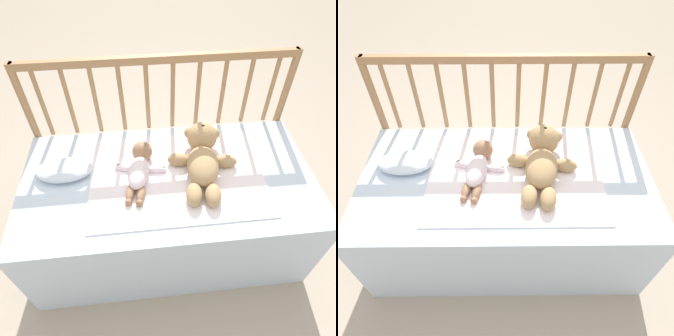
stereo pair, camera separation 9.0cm
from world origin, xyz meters
TOP-DOWN VIEW (x-y plane):
  - ground_plane at (0.00, 0.00)m, footprint 12.00×12.00m
  - crib_mattress at (0.00, 0.00)m, footprint 1.34×0.70m
  - crib_rail at (0.00, 0.37)m, footprint 1.34×0.04m
  - blanket at (0.04, 0.01)m, footprint 0.79×0.55m
  - teddy_bear at (0.17, 0.06)m, footprint 0.33×0.46m
  - baby at (-0.13, 0.04)m, footprint 0.25×0.34m
  - small_pillow at (-0.47, 0.07)m, footprint 0.25×0.15m

SIDE VIEW (x-z plane):
  - ground_plane at x=0.00m, z-range 0.00..0.00m
  - crib_mattress at x=0.00m, z-range 0.00..0.51m
  - blanket at x=0.04m, z-range 0.51..0.52m
  - small_pillow at x=-0.47m, z-range 0.51..0.57m
  - baby at x=-0.13m, z-range 0.50..0.60m
  - teddy_bear at x=0.17m, z-range 0.49..0.64m
  - crib_rail at x=0.00m, z-range 0.19..1.10m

